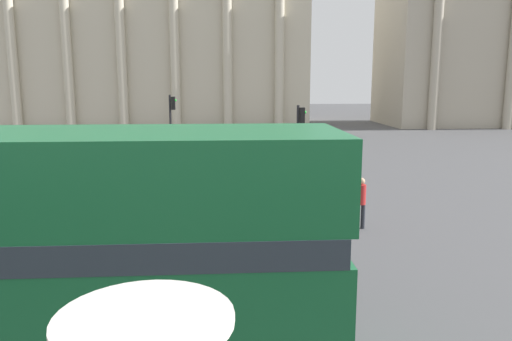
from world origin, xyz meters
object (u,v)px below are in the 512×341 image
Objects in this scene: traffic_light_mid at (299,136)px; plaza_building_left at (158,45)px; pedestrian_white at (129,181)px; traffic_light_near at (304,181)px; car_maroon at (226,177)px; pedestrian_red at (361,199)px; traffic_light_far at (172,122)px.

plaza_building_left is at bearing 106.06° from traffic_light_mid.
pedestrian_white is at bearing -84.99° from plaza_building_left.
traffic_light_mid is (10.42, -36.20, -6.21)m from plaza_building_left.
traffic_light_mid is at bearing 82.09° from traffic_light_near.
traffic_light_near is 0.82× the size of car_maroon.
car_maroon is 2.56× the size of pedestrian_white.
traffic_light_near is at bearing -97.91° from traffic_light_mid.
traffic_light_mid is 5.71m from pedestrian_red.
traffic_light_far reaches higher than car_maroon.
traffic_light_near is 8.27m from traffic_light_mid.
car_maroon is at bearing -73.72° from pedestrian_red.
pedestrian_red is 1.06× the size of pedestrian_white.
traffic_light_far is 0.99× the size of car_maroon.
plaza_building_left is 45.81m from traffic_light_near.
car_maroon is (7.23, -35.71, -8.05)m from plaza_building_left.
traffic_light_far is at bearing 135.18° from traffic_light_mid.
pedestrian_red is at bearing 42.15° from car_maroon.
plaza_building_left is at bearing 98.20° from traffic_light_far.
plaza_building_left is at bearing 101.82° from traffic_light_near.
car_maroon is 4.36m from pedestrian_white.
traffic_light_far is (-4.94, 14.23, 0.44)m from traffic_light_near.
pedestrian_red is at bearing -27.56° from pedestrian_white.
pedestrian_white is (-1.06, -7.41, -1.75)m from traffic_light_far.
traffic_light_mid is 2.36× the size of pedestrian_white.
pedestrian_red is (7.36, -11.39, -1.69)m from traffic_light_far.
traffic_light_far is at bearing 79.65° from pedestrian_white.
plaza_building_left is at bearing -95.45° from pedestrian_red.
traffic_light_mid is at bearing -44.82° from traffic_light_far.
plaza_building_left is 8.36× the size of traffic_light_mid.
car_maroon is 7.36m from pedestrian_red.
traffic_light_near is 2.09× the size of pedestrian_white.
pedestrian_red is at bearing -74.27° from plaza_building_left.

